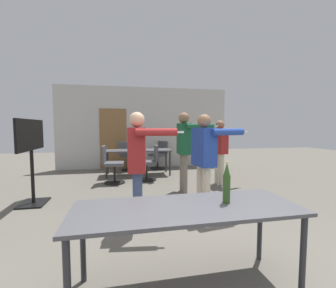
{
  "coord_description": "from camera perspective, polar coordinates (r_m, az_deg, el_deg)",
  "views": [
    {
      "loc": [
        -0.78,
        -1.5,
        1.43
      ],
      "look_at": [
        0.08,
        2.74,
        1.1
      ],
      "focal_mm": 24.0,
      "sensor_mm": 36.0,
      "label": 1
    }
  ],
  "objects": [
    {
      "name": "back_wall",
      "position": [
        7.97,
        -6.03,
        4.07
      ],
      "size": [
        5.95,
        0.12,
        2.81
      ],
      "color": "beige",
      "rests_on": "ground_plane"
    },
    {
      "name": "conference_table_near",
      "position": [
        2.02,
        4.83,
        -17.39
      ],
      "size": [
        1.93,
        0.71,
        0.75
      ],
      "color": "#4C4C51",
      "rests_on": "ground_plane"
    },
    {
      "name": "conference_table_far",
      "position": [
        6.74,
        -7.59,
        -2.06
      ],
      "size": [
        1.93,
        0.73,
        0.75
      ],
      "color": "#4C4C51",
      "rests_on": "ground_plane"
    },
    {
      "name": "tv_screen",
      "position": [
        4.8,
        -31.41,
        -1.48
      ],
      "size": [
        0.44,
        1.2,
        1.57
      ],
      "rotation": [
        0.0,
        0.0,
        1.57
      ],
      "color": "black",
      "rests_on": "ground_plane"
    },
    {
      "name": "person_far_watching",
      "position": [
        3.24,
        -7.55,
        -3.47
      ],
      "size": [
        0.74,
        0.69,
        1.64
      ],
      "rotation": [
        0.0,
        0.0,
        -1.7
      ],
      "color": "#3D4C75",
      "rests_on": "ground_plane"
    },
    {
      "name": "person_near_casual",
      "position": [
        4.87,
        4.19,
        -0.04
      ],
      "size": [
        0.78,
        0.64,
        1.74
      ],
      "rotation": [
        0.0,
        0.0,
        -1.61
      ],
      "color": "slate",
      "rests_on": "ground_plane"
    },
    {
      "name": "person_center_tall",
      "position": [
        3.73,
        9.25,
        -2.62
      ],
      "size": [
        0.82,
        0.65,
        1.63
      ],
      "rotation": [
        0.0,
        0.0,
        -1.42
      ],
      "color": "beige",
      "rests_on": "ground_plane"
    },
    {
      "name": "person_left_plaid",
      "position": [
        5.71,
        13.11,
        -0.45
      ],
      "size": [
        0.82,
        0.56,
        1.59
      ],
      "rotation": [
        0.0,
        0.0,
        -1.31
      ],
      "color": "beige",
      "rests_on": "ground_plane"
    },
    {
      "name": "office_chair_side_rolled",
      "position": [
        5.89,
        -14.18,
        -5.31
      ],
      "size": [
        0.56,
        0.52,
        0.96
      ],
      "rotation": [
        0.0,
        0.0,
        4.64
      ],
      "color": "black",
      "rests_on": "ground_plane"
    },
    {
      "name": "office_chair_far_left",
      "position": [
        7.74,
        -2.24,
        -2.99
      ],
      "size": [
        0.68,
        0.66,
        0.94
      ],
      "rotation": [
        0.0,
        0.0,
        2.16
      ],
      "color": "black",
      "rests_on": "ground_plane"
    },
    {
      "name": "office_chair_far_right",
      "position": [
        7.47,
        -10.25,
        -3.21
      ],
      "size": [
        0.69,
        0.68,
        0.96
      ],
      "rotation": [
        0.0,
        0.0,
        5.39
      ],
      "color": "black",
      "rests_on": "ground_plane"
    },
    {
      "name": "office_chair_near_pushed",
      "position": [
        6.06,
        -4.76,
        -5.04
      ],
      "size": [
        0.55,
        0.52,
        0.94
      ],
      "rotation": [
        0.0,
        0.0,
        1.55
      ],
      "color": "black",
      "rests_on": "ground_plane"
    },
    {
      "name": "beer_bottle",
      "position": [
        2.09,
        14.67,
        -9.7
      ],
      "size": [
        0.07,
        0.07,
        0.37
      ],
      "color": "#2D511E",
      "rests_on": "conference_table_near"
    }
  ]
}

